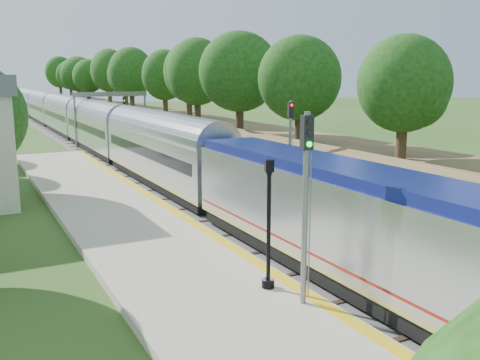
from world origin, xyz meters
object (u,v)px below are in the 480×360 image
train (80,124)px  signal_platform (306,188)px  lamppost_far (269,232)px  signal_gantry (111,104)px  signal_farside (290,138)px

train → signal_platform: bearing=-93.2°
signal_platform → lamppost_far: bearing=102.3°
signal_gantry → signal_platform: (-5.37, -46.92, -0.49)m
signal_gantry → train: signal_gantry is taller
train → lamppost_far: 51.01m
train → lamppost_far: bearing=-93.7°
train → signal_farside: signal_farside is taller
train → signal_farside: size_ratio=19.02×
lamppost_far → signal_platform: 2.54m
lamppost_far → signal_platform: signal_platform is taller
signal_gantry → lamppost_far: 45.64m
signal_gantry → lamppost_far: signal_gantry is taller
train → signal_farside: (6.20, -37.49, 1.70)m
train → signal_farside: bearing=-80.6°
train → lamppost_far: size_ratio=25.42×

